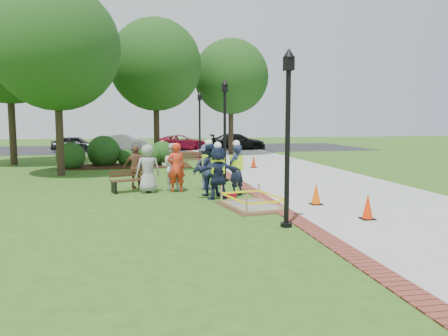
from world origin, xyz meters
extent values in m
plane|color=#285116|center=(0.00, 0.00, 0.00)|extent=(100.00, 100.00, 0.00)
cube|color=#9E9E99|center=(5.00, 10.00, 0.01)|extent=(6.00, 60.00, 0.02)
cube|color=maroon|center=(1.75, 10.00, 0.01)|extent=(0.50, 60.00, 0.03)
cube|color=#381E0F|center=(-3.00, 12.00, 0.02)|extent=(7.00, 3.00, 0.05)
cube|color=black|center=(0.00, 27.00, 0.00)|extent=(36.00, 12.00, 0.01)
cube|color=#47331E|center=(1.08, -0.46, 0.00)|extent=(2.10, 2.58, 0.01)
cube|color=gray|center=(1.08, -0.46, 0.02)|extent=(1.52, 1.99, 0.04)
cube|color=tan|center=(1.08, -0.46, 0.04)|extent=(1.66, 2.13, 0.08)
cube|color=tan|center=(1.08, -0.46, 0.28)|extent=(1.69, 2.17, 0.55)
cube|color=yellow|center=(1.08, -0.46, 0.30)|extent=(1.63, 2.11, 0.06)
cube|color=#4C2E1A|center=(-2.60, 2.99, 0.44)|extent=(1.47, 0.92, 0.04)
cube|color=#4C2E1A|center=(-2.68, 3.20, 0.65)|extent=(1.33, 0.57, 0.23)
cube|color=black|center=(-2.60, 2.99, 0.21)|extent=(1.37, 0.92, 0.42)
cube|color=brown|center=(0.33, 9.87, 0.51)|extent=(1.73, 0.96, 0.04)
cube|color=brown|center=(0.25, 10.12, 0.76)|extent=(1.59, 0.53, 0.26)
cube|color=black|center=(0.33, 9.87, 0.24)|extent=(1.60, 0.97, 0.49)
cube|color=black|center=(3.56, -2.69, 0.02)|extent=(0.35, 0.35, 0.05)
cone|color=#FF3108|center=(3.56, -2.69, 0.36)|extent=(0.27, 0.27, 0.64)
cube|color=black|center=(3.03, -0.57, 0.02)|extent=(0.35, 0.35, 0.05)
cone|color=#FA5907|center=(3.03, -0.57, 0.37)|extent=(0.28, 0.28, 0.65)
cube|color=black|center=(3.75, 9.83, 0.02)|extent=(0.35, 0.35, 0.05)
cone|color=red|center=(3.75, 9.83, 0.37)|extent=(0.28, 0.28, 0.64)
cube|color=maroon|center=(0.71, 1.14, 0.09)|extent=(0.39, 0.24, 0.19)
cylinder|color=black|center=(1.25, -3.00, 1.90)|extent=(0.12, 0.12, 3.80)
cube|color=black|center=(1.25, -3.00, 3.90)|extent=(0.22, 0.22, 0.32)
cone|color=black|center=(1.25, -3.00, 4.15)|extent=(0.28, 0.28, 0.22)
cylinder|color=black|center=(1.25, -3.00, 0.05)|extent=(0.28, 0.28, 0.10)
cylinder|color=black|center=(1.25, 5.00, 1.90)|extent=(0.12, 0.12, 3.80)
cube|color=black|center=(1.25, 5.00, 3.90)|extent=(0.22, 0.22, 0.32)
cone|color=black|center=(1.25, 5.00, 4.15)|extent=(0.28, 0.28, 0.22)
cylinder|color=black|center=(1.25, 5.00, 0.05)|extent=(0.28, 0.28, 0.10)
cylinder|color=black|center=(1.25, 13.00, 1.90)|extent=(0.12, 0.12, 3.80)
cube|color=black|center=(1.25, 13.00, 3.90)|extent=(0.22, 0.22, 0.32)
cone|color=black|center=(1.25, 13.00, 4.15)|extent=(0.28, 0.28, 0.22)
cylinder|color=black|center=(1.25, 13.00, 0.05)|extent=(0.28, 0.28, 0.10)
cylinder|color=#3D2D1E|center=(-5.90, 8.38, 2.42)|extent=(0.35, 0.35, 4.84)
sphere|color=#123F14|center=(-5.90, 8.38, 5.87)|extent=(5.76, 5.76, 5.76)
cylinder|color=#3D2D1E|center=(-1.19, 16.16, 2.53)|extent=(0.38, 0.38, 5.06)
sphere|color=#123F14|center=(-1.19, 16.16, 6.14)|extent=(5.95, 5.95, 5.95)
cylinder|color=#3D2D1E|center=(4.37, 18.96, 2.37)|extent=(0.38, 0.38, 4.73)
sphere|color=#123F14|center=(4.37, 18.96, 5.75)|extent=(5.49, 5.49, 5.49)
cylinder|color=#3D2D1E|center=(-9.45, 13.96, 2.85)|extent=(0.39, 0.39, 5.69)
sphere|color=#123F14|center=(-9.45, 13.96, 6.91)|extent=(6.85, 6.85, 6.85)
sphere|color=#123F14|center=(-5.90, 11.30, 0.00)|extent=(1.53, 1.53, 1.53)
sphere|color=#123F14|center=(-4.31, 12.64, 0.00)|extent=(1.85, 1.85, 1.85)
sphere|color=#123F14|center=(-1.79, 11.79, 0.00)|extent=(1.29, 1.29, 1.29)
sphere|color=#123F14|center=(-1.01, 12.44, 0.00)|extent=(1.49, 1.49, 1.49)
sphere|color=#123F14|center=(-3.06, 12.68, 0.00)|extent=(1.01, 1.01, 1.01)
imported|color=#9B9B9B|center=(-1.97, 2.71, 0.87)|extent=(0.60, 0.42, 1.73)
imported|color=red|center=(-0.97, 2.68, 0.89)|extent=(0.57, 0.37, 1.77)
imported|color=silver|center=(-1.08, 3.07, 0.87)|extent=(0.66, 0.56, 1.74)
imported|color=brown|center=(-2.38, 3.55, 0.82)|extent=(0.60, 0.47, 1.65)
imported|color=#36395E|center=(0.17, 2.92, 0.85)|extent=(0.65, 0.58, 1.70)
imported|color=#17243C|center=(0.25, 0.99, 0.87)|extent=(0.57, 0.38, 1.73)
cube|color=#B1EE14|center=(0.25, 0.99, 1.11)|extent=(0.42, 0.26, 0.52)
sphere|color=white|center=(0.25, 0.99, 1.76)|extent=(0.25, 0.25, 0.25)
imported|color=#151A38|center=(1.00, 1.59, 0.88)|extent=(0.67, 0.62, 1.75)
cube|color=#B1EE14|center=(1.00, 1.59, 1.13)|extent=(0.42, 0.26, 0.52)
sphere|color=white|center=(1.00, 1.59, 1.78)|extent=(0.25, 0.25, 0.25)
imported|color=#1D234C|center=(0.07, 1.71, 0.89)|extent=(0.62, 0.44, 1.78)
cube|color=#B1EE14|center=(0.07, 1.71, 1.15)|extent=(0.42, 0.26, 0.52)
sphere|color=white|center=(0.07, 1.71, 1.81)|extent=(0.25, 0.25, 0.25)
imported|color=black|center=(-7.45, 24.15, 0.00)|extent=(1.90, 4.31, 1.40)
imported|color=#97979C|center=(-3.64, 25.17, 0.00)|extent=(2.80, 4.85, 1.49)
imported|color=maroon|center=(1.26, 24.81, 0.00)|extent=(2.42, 4.50, 1.40)
imported|color=black|center=(6.08, 24.27, 0.00)|extent=(2.49, 4.84, 1.52)
camera|label=1|loc=(-2.17, -12.94, 2.59)|focal=35.00mm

